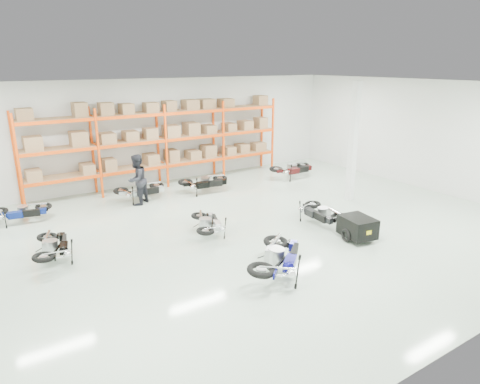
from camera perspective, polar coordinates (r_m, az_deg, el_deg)
room at (r=13.00m, az=0.82°, el=4.02°), size 18.00×18.00×18.00m
pallet_rack at (r=18.61m, az=-10.44°, el=7.71°), size 11.28×0.98×3.62m
structural_column at (r=16.75m, az=14.85°, el=6.39°), size 0.25×0.25×4.50m
moto_blue_centre at (r=10.79m, az=5.23°, el=-8.01°), size 2.20×2.09×1.32m
moto_silver_left at (r=13.25m, az=-4.23°, el=-3.76°), size 1.29×1.76×1.03m
moto_black_far_left at (r=12.62m, az=-23.62°, el=-6.19°), size 1.19×1.81×1.07m
moto_touring_right at (r=14.33m, az=10.68°, el=-2.25°), size 1.02×1.78×1.10m
trailer at (r=13.34m, az=15.38°, el=-4.52°), size 0.95×1.74×0.71m
moto_back_a at (r=15.99m, az=-27.17°, el=-1.95°), size 1.74×1.10×1.04m
moto_back_b at (r=16.94m, az=-13.09°, el=0.64°), size 1.75×0.90×1.12m
moto_back_c at (r=17.57m, az=-4.73°, el=1.70°), size 1.93×1.19×1.17m
moto_back_d at (r=19.84m, az=7.07°, el=3.46°), size 1.90×0.98×1.21m
person_back at (r=16.36m, az=-13.59°, el=1.59°), size 1.18×1.14×1.91m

